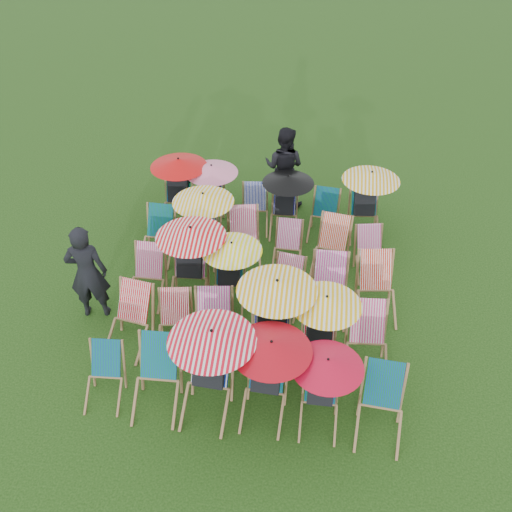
# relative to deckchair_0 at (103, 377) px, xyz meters

# --- Properties ---
(ground) EXTENTS (100.00, 100.00, 0.00)m
(ground) POSITION_rel_deckchair_0_xyz_m (1.94, 2.22, -0.41)
(ground) COLOR black
(ground) RESTS_ON ground
(deckchair_0) EXTENTS (0.59, 0.79, 0.82)m
(deckchair_0) POSITION_rel_deckchair_0_xyz_m (0.00, 0.00, 0.00)
(deckchair_0) COLOR olive
(deckchair_0) RESTS_ON ground
(deckchair_1) EXTENTS (0.70, 0.96, 1.02)m
(deckchair_1) POSITION_rel_deckchair_0_xyz_m (0.80, -0.01, 0.10)
(deckchair_1) COLOR olive
(deckchair_1) RESTS_ON ground
(deckchair_2) EXTENTS (1.23, 1.29, 1.46)m
(deckchair_2) POSITION_rel_deckchair_0_xyz_m (1.57, 0.03, 0.36)
(deckchair_2) COLOR olive
(deckchair_2) RESTS_ON ground
(deckchair_3) EXTENTS (1.12, 1.18, 1.33)m
(deckchair_3) POSITION_rel_deckchair_0_xyz_m (2.38, 0.06, 0.29)
(deckchair_3) COLOR olive
(deckchair_3) RESTS_ON ground
(deckchair_4) EXTENTS (1.00, 1.03, 1.18)m
(deckchair_4) POSITION_rel_deckchair_0_xyz_m (3.16, -0.01, 0.21)
(deckchair_4) COLOR olive
(deckchair_4) RESTS_ON ground
(deckchair_5) EXTENTS (0.71, 0.94, 0.97)m
(deckchair_5) POSITION_rel_deckchair_0_xyz_m (3.98, -0.08, 0.07)
(deckchair_5) COLOR olive
(deckchair_5) RESTS_ON ground
(deckchair_6) EXTENTS (0.80, 1.00, 0.98)m
(deckchair_6) POSITION_rel_deckchair_0_xyz_m (0.04, 1.09, 0.08)
(deckchair_6) COLOR olive
(deckchair_6) RESTS_ON ground
(deckchair_7) EXTENTS (0.69, 0.88, 0.87)m
(deckchair_7) POSITION_rel_deckchair_0_xyz_m (0.78, 1.16, 0.02)
(deckchair_7) COLOR olive
(deckchair_7) RESTS_ON ground
(deckchair_8) EXTENTS (0.77, 0.99, 1.00)m
(deckchair_8) POSITION_rel_deckchair_0_xyz_m (1.43, 1.08, 0.09)
(deckchair_8) COLOR olive
(deckchair_8) RESTS_ON ground
(deckchair_9) EXTENTS (1.23, 1.31, 1.46)m
(deckchair_9) POSITION_rel_deckchair_0_xyz_m (2.36, 1.15, 0.36)
(deckchair_9) COLOR olive
(deckchair_9) RESTS_ON ground
(deckchair_10) EXTENTS (1.08, 1.13, 1.28)m
(deckchair_10) POSITION_rel_deckchair_0_xyz_m (3.10, 1.10, 0.26)
(deckchair_10) COLOR olive
(deckchair_10) RESTS_ON ground
(deckchair_11) EXTENTS (0.73, 0.98, 1.01)m
(deckchair_11) POSITION_rel_deckchair_0_xyz_m (3.83, 1.08, 0.09)
(deckchair_11) COLOR olive
(deckchair_11) RESTS_ON ground
(deckchair_12) EXTENTS (0.62, 0.86, 0.92)m
(deckchair_12) POSITION_rel_deckchair_0_xyz_m (0.03, 2.20, 0.05)
(deckchair_12) COLOR olive
(deckchair_12) RESTS_ON ground
(deckchair_13) EXTENTS (1.20, 1.26, 1.43)m
(deckchair_13) POSITION_rel_deckchair_0_xyz_m (0.78, 2.34, 0.34)
(deckchair_13) COLOR olive
(deckchair_13) RESTS_ON ground
(deckchair_14) EXTENTS (1.04, 1.09, 1.23)m
(deckchair_14) POSITION_rel_deckchair_0_xyz_m (1.49, 2.27, 0.24)
(deckchair_14) COLOR olive
(deckchair_14) RESTS_ON ground
(deckchair_15) EXTENTS (0.70, 0.88, 0.86)m
(deckchair_15) POSITION_rel_deckchair_0_xyz_m (2.46, 2.28, 0.02)
(deckchair_15) COLOR olive
(deckchair_15) RESTS_ON ground
(deckchair_16) EXTENTS (0.67, 0.93, 1.01)m
(deckchair_16) POSITION_rel_deckchair_0_xyz_m (3.20, 2.22, 0.09)
(deckchair_16) COLOR olive
(deckchair_16) RESTS_ON ground
(deckchair_17) EXTENTS (0.80, 1.02, 1.02)m
(deckchair_17) POSITION_rel_deckchair_0_xyz_m (4.01, 2.34, 0.10)
(deckchair_17) COLOR olive
(deckchair_17) RESTS_ON ground
(deckchair_18) EXTENTS (0.64, 0.88, 0.93)m
(deckchair_18) POSITION_rel_deckchair_0_xyz_m (-0.10, 3.38, 0.06)
(deckchair_18) COLOR olive
(deckchair_18) RESTS_ON ground
(deckchair_19) EXTENTS (1.15, 1.21, 1.36)m
(deckchair_19) POSITION_rel_deckchair_0_xyz_m (0.76, 3.49, 0.31)
(deckchair_19) COLOR olive
(deckchair_19) RESTS_ON ground
(deckchair_20) EXTENTS (0.81, 1.00, 0.98)m
(deckchair_20) POSITION_rel_deckchair_0_xyz_m (1.56, 3.47, 0.08)
(deckchair_20) COLOR olive
(deckchair_20) RESTS_ON ground
(deckchair_21) EXTENTS (0.57, 0.78, 0.83)m
(deckchair_21) POSITION_rel_deckchair_0_xyz_m (2.40, 3.40, 0.01)
(deckchair_21) COLOR olive
(deckchair_21) RESTS_ON ground
(deckchair_22) EXTENTS (0.78, 0.99, 0.97)m
(deckchair_22) POSITION_rel_deckchair_0_xyz_m (3.21, 3.42, 0.07)
(deckchair_22) COLOR olive
(deckchair_22) RESTS_ON ground
(deckchair_23) EXTENTS (0.69, 0.86, 0.84)m
(deckchair_23) POSITION_rel_deckchair_0_xyz_m (3.94, 3.40, 0.01)
(deckchair_23) COLOR olive
(deckchair_23) RESTS_ON ground
(deckchair_24) EXTENTS (1.15, 1.23, 1.37)m
(deckchair_24) POSITION_rel_deckchair_0_xyz_m (0.02, 4.68, 0.31)
(deckchair_24) COLOR olive
(deckchair_24) RESTS_ON ground
(deckchair_25) EXTENTS (1.07, 1.11, 1.27)m
(deckchair_25) POSITION_rel_deckchair_0_xyz_m (0.68, 4.68, 0.26)
(deckchair_25) COLOR olive
(deckchair_25) RESTS_ON ground
(deckchair_26) EXTENTS (0.64, 0.84, 0.86)m
(deckchair_26) POSITION_rel_deckchair_0_xyz_m (1.63, 4.58, 0.02)
(deckchair_26) COLOR olive
(deckchair_26) RESTS_ON ground
(deckchair_27) EXTENTS (1.03, 1.08, 1.23)m
(deckchair_27) POSITION_rel_deckchair_0_xyz_m (2.24, 4.56, 0.24)
(deckchair_27) COLOR olive
(deckchair_27) RESTS_ON ground
(deckchair_28) EXTENTS (0.67, 0.87, 0.88)m
(deckchair_28) POSITION_rel_deckchair_0_xyz_m (3.04, 4.51, 0.03)
(deckchair_28) COLOR olive
(deckchair_28) RESTS_ON ground
(deckchair_29) EXTENTS (1.14, 1.21, 1.35)m
(deckchair_29) POSITION_rel_deckchair_0_xyz_m (3.86, 4.69, 0.30)
(deckchair_29) COLOR olive
(deckchair_29) RESTS_ON ground
(person_left) EXTENTS (0.73, 0.55, 1.82)m
(person_left) POSITION_rel_deckchair_0_xyz_m (-0.77, 1.68, 0.50)
(person_left) COLOR black
(person_left) RESTS_ON ground
(person_rear) EXTENTS (1.02, 0.88, 1.80)m
(person_rear) POSITION_rel_deckchair_0_xyz_m (2.13, 5.55, 0.49)
(person_rear) COLOR black
(person_rear) RESTS_ON ground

